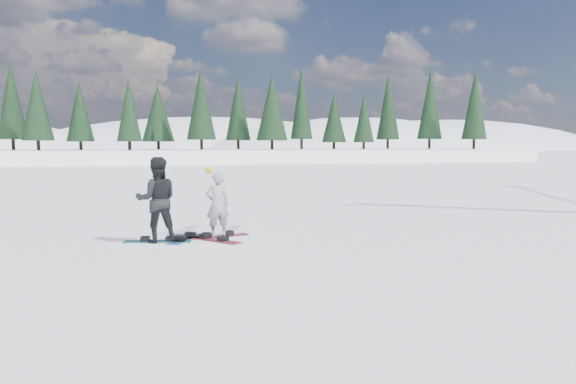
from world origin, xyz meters
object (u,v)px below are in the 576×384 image
at_px(snowboard_loose_a, 186,239).
at_px(snowboarder_man, 157,200).
at_px(snowboarder_woman, 217,204).
at_px(snowboard_loose_b, 214,240).

bearing_deg(snowboard_loose_a, snowboarder_man, 134.05).
relative_size(snowboarder_woman, snowboarder_man, 0.88).
relative_size(snowboard_loose_a, snowboard_loose_b, 1.00).
relative_size(snowboarder_man, snowboard_loose_b, 1.28).
distance_m(snowboard_loose_a, snowboard_loose_b, 0.70).
distance_m(snowboarder_woman, snowboard_loose_b, 0.93).
height_order(snowboarder_man, snowboard_loose_b, snowboarder_man).
bearing_deg(snowboard_loose_a, snowboarder_woman, -52.36).
bearing_deg(snowboard_loose_a, snowboard_loose_b, -91.43).
xyz_separation_m(snowboard_loose_a, snowboard_loose_b, (0.62, -0.33, 0.00)).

